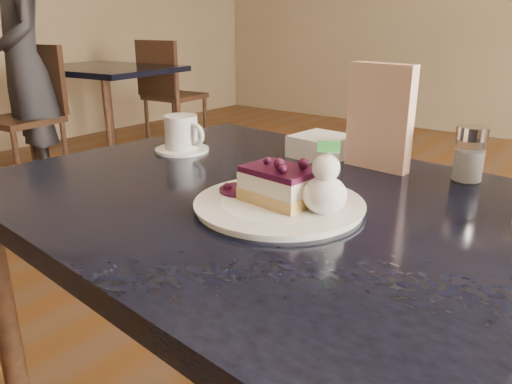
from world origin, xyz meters
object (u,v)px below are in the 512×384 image
Objects in this scene: main_table at (296,241)px; bg_table_far_left at (113,155)px; coffee_set at (182,135)px; patron at (25,65)px; cheesecake_slice at (280,185)px; dessert_plate at (279,205)px.

main_table is 0.71× the size of bg_table_far_left.
coffee_set is 0.09× the size of patron.
main_table is 0.14m from cheesecake_slice.
bg_table_far_left is 1.02m from patron.
dessert_plate is at bearing -0.57° from patron.
main_table is at bearing 0.39° from patron.
cheesecake_slice is at bearing -37.13° from bg_table_far_left.
dessert_plate is (-0.01, -0.05, 0.09)m from main_table.
patron reaches higher than coffee_set.
patron reaches higher than main_table.
coffee_set reaches higher than cheesecake_slice.
dessert_plate is 0.04m from cheesecake_slice.
dessert_plate is 3.13m from patron.
dessert_plate is at bearing 5.63° from cheesecake_slice.
patron is (0.01, -0.66, 0.78)m from bg_table_far_left.
coffee_set reaches higher than dessert_plate.
main_table is 3.11m from patron.
coffee_set is at bearing 156.67° from dessert_plate.
cheesecake_slice is 0.92× the size of coffee_set.
patron is at bearing 164.53° from cheesecake_slice.
main_table is at bearing 84.37° from dessert_plate.
coffee_set is at bearing 162.30° from cheesecake_slice.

